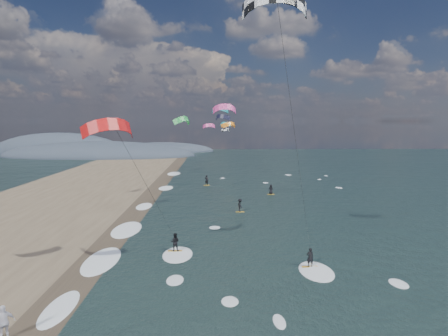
{
  "coord_description": "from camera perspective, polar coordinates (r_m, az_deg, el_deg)",
  "views": [
    {
      "loc": [
        -1.99,
        -24.18,
        11.54
      ],
      "look_at": [
        -1.0,
        12.0,
        7.0
      ],
      "focal_mm": 30.0,
      "sensor_mm": 36.0,
      "label": 1
    }
  ],
  "objects": [
    {
      "name": "beach_walker",
      "position": [
        24.3,
        -30.6,
        -19.67
      ],
      "size": [
        1.17,
        1.1,
        1.95
      ],
      "primitive_type": "imported",
      "rotation": [
        0.0,
        0.0,
        0.71
      ],
      "color": "silver",
      "rests_on": "ground"
    },
    {
      "name": "wet_sand_strip",
      "position": [
        37.44,
        -17.33,
        -11.13
      ],
      "size": [
        3.0,
        240.0,
        0.0
      ],
      "primitive_type": "cube",
      "color": "#382D23",
      "rests_on": "ground"
    },
    {
      "name": "shoreline_surf",
      "position": [
        41.55,
        -13.92,
        -9.19
      ],
      "size": [
        2.4,
        79.4,
        0.11
      ],
      "color": "white",
      "rests_on": "ground"
    },
    {
      "name": "far_kitesurfers",
      "position": [
        55.78,
        2.26,
        -3.9
      ],
      "size": [
        11.44,
        21.05,
        1.86
      ],
      "color": "gold",
      "rests_on": "ground"
    },
    {
      "name": "kitesurfer_near_a",
      "position": [
        24.11,
        9.57,
        14.47
      ],
      "size": [
        7.54,
        8.32,
        19.54
      ],
      "color": "gold",
      "rests_on": "ground"
    },
    {
      "name": "bg_kite_field",
      "position": [
        83.76,
        -0.35,
        7.15
      ],
      "size": [
        11.73,
        72.38,
        6.01
      ],
      "color": "teal",
      "rests_on": "ground"
    },
    {
      "name": "coastal_hills",
      "position": [
        139.3,
        -19.49,
        1.99
      ],
      "size": [
        80.0,
        41.0,
        15.0
      ],
      "color": "#3D4756",
      "rests_on": "ground"
    },
    {
      "name": "kitesurfer_near_b",
      "position": [
        28.85,
        -13.19,
        -0.38
      ],
      "size": [
        7.03,
        9.0,
        12.49
      ],
      "color": "gold",
      "rests_on": "ground"
    },
    {
      "name": "ground",
      "position": [
        26.87,
        2.98,
        -18.3
      ],
      "size": [
        260.0,
        260.0,
        0.0
      ],
      "primitive_type": "plane",
      "color": "black",
      "rests_on": "ground"
    }
  ]
}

